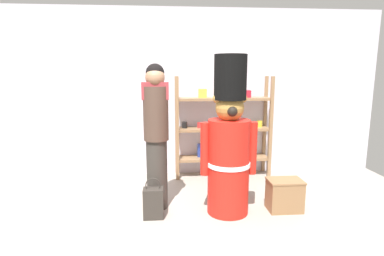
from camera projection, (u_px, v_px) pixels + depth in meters
ground_plane at (190, 244)px, 2.99m from camera, size 6.40×6.40×0.00m
back_wall at (180, 93)px, 4.91m from camera, size 6.40×0.12×2.60m
merchandise_shelf at (223, 127)px, 4.85m from camera, size 1.49×0.35×1.57m
teddy_bear_guard at (229, 146)px, 3.53m from camera, size 0.66×0.50×1.83m
person_shopper at (156, 132)px, 3.63m from camera, size 0.31×0.29×1.73m
shopping_bag at (153, 203)px, 3.50m from camera, size 0.23×0.15×0.47m
display_crate at (285, 195)px, 3.69m from camera, size 0.41×0.28×0.38m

